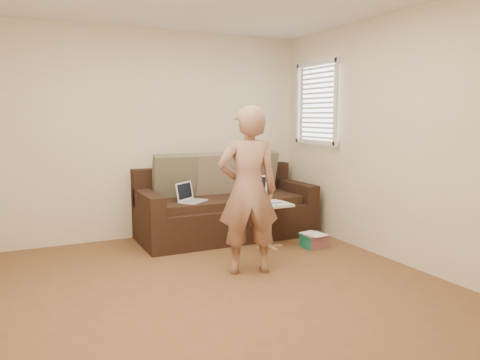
{
  "coord_description": "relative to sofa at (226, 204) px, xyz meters",
  "views": [
    {
      "loc": [
        -1.58,
        -3.57,
        1.54
      ],
      "look_at": [
        0.8,
        1.4,
        0.78
      ],
      "focal_mm": 35.05,
      "sensor_mm": 36.0,
      "label": 1
    }
  ],
  "objects": [
    {
      "name": "floor",
      "position": [
        -0.79,
        -1.77,
        -0.42
      ],
      "size": [
        4.5,
        4.5,
        0.0
      ],
      "primitive_type": "plane",
      "color": "brown",
      "rests_on": "ground"
    },
    {
      "name": "wall_back",
      "position": [
        -0.79,
        0.48,
        0.87
      ],
      "size": [
        4.0,
        0.0,
        4.0
      ],
      "primitive_type": "plane",
      "rotation": [
        1.57,
        0.0,
        0.0
      ],
      "color": "beige",
      "rests_on": "ground"
    },
    {
      "name": "wall_front",
      "position": [
        -0.79,
        -4.03,
        0.87
      ],
      "size": [
        4.0,
        0.0,
        4.0
      ],
      "primitive_type": "plane",
      "rotation": [
        -1.57,
        0.0,
        0.0
      ],
      "color": "beige",
      "rests_on": "ground"
    },
    {
      "name": "wall_right",
      "position": [
        1.21,
        -1.77,
        0.87
      ],
      "size": [
        0.0,
        4.5,
        4.5
      ],
      "primitive_type": "plane",
      "rotation": [
        1.57,
        0.0,
        -1.57
      ],
      "color": "beige",
      "rests_on": "ground"
    },
    {
      "name": "window_blinds",
      "position": [
        1.16,
        -0.27,
        1.28
      ],
      "size": [
        0.12,
        0.88,
        1.08
      ],
      "primitive_type": null,
      "color": "white",
      "rests_on": "wall_right"
    },
    {
      "name": "sofa",
      "position": [
        0.0,
        0.0,
        0.0
      ],
      "size": [
        2.2,
        0.95,
        0.85
      ],
      "primitive_type": null,
      "color": "black",
      "rests_on": "ground"
    },
    {
      "name": "pillow_left",
      "position": [
        -0.6,
        0.23,
        0.37
      ],
      "size": [
        0.55,
        0.29,
        0.57
      ],
      "primitive_type": null,
      "rotation": [
        0.28,
        0.0,
        0.0
      ],
      "color": "#53523D",
      "rests_on": "sofa"
    },
    {
      "name": "pillow_mid",
      "position": [
        -0.05,
        0.22,
        0.37
      ],
      "size": [
        0.55,
        0.27,
        0.57
      ],
      "primitive_type": null,
      "rotation": [
        0.24,
        0.0,
        0.0
      ],
      "color": "#716451",
      "rests_on": "sofa"
    },
    {
      "name": "pillow_right",
      "position": [
        0.55,
        0.23,
        0.37
      ],
      "size": [
        0.55,
        0.28,
        0.57
      ],
      "primitive_type": null,
      "rotation": [
        0.26,
        0.0,
        0.0
      ],
      "color": "#53523D",
      "rests_on": "sofa"
    },
    {
      "name": "laptop_silver",
      "position": [
        0.38,
        -0.05,
        0.1
      ],
      "size": [
        0.42,
        0.39,
        0.23
      ],
      "primitive_type": null,
      "rotation": [
        0.0,
        0.0,
        -0.53
      ],
      "color": "#B7BABC",
      "rests_on": "sofa"
    },
    {
      "name": "laptop_white",
      "position": [
        -0.5,
        -0.15,
        0.1
      ],
      "size": [
        0.4,
        0.38,
        0.24
      ],
      "primitive_type": null,
      "rotation": [
        0.0,
        0.0,
        0.66
      ],
      "color": "white",
      "rests_on": "sofa"
    },
    {
      "name": "person",
      "position": [
        -0.36,
        -1.34,
        0.39
      ],
      "size": [
        0.68,
        0.55,
        1.64
      ],
      "primitive_type": "imported",
      "rotation": [
        0.0,
        0.0,
        2.87
      ],
      "color": "#996153",
      "rests_on": "ground"
    },
    {
      "name": "side_table",
      "position": [
        0.26,
        -0.67,
        -0.16
      ],
      "size": [
        0.48,
        0.33,
        0.52
      ],
      "primitive_type": null,
      "color": "silver",
      "rests_on": "ground"
    },
    {
      "name": "drinking_glass",
      "position": [
        0.09,
        -0.59,
        0.16
      ],
      "size": [
        0.07,
        0.07,
        0.12
      ],
      "primitive_type": null,
      "color": "silver",
      "rests_on": "side_table"
    },
    {
      "name": "scissors",
      "position": [
        0.31,
        -0.69,
        0.11
      ],
      "size": [
        0.2,
        0.15,
        0.02
      ],
      "primitive_type": null,
      "rotation": [
        0.0,
        0.0,
        0.29
      ],
      "color": "silver",
      "rests_on": "side_table"
    },
    {
      "name": "paper_on_table",
      "position": [
        0.34,
        -0.59,
        0.1
      ],
      "size": [
        0.25,
        0.33,
        0.0
      ],
      "primitive_type": null,
      "rotation": [
        0.0,
        0.0,
        -0.14
      ],
      "color": "white",
      "rests_on": "side_table"
    },
    {
      "name": "striped_box",
      "position": [
        0.72,
        -0.9,
        -0.34
      ],
      "size": [
        0.27,
        0.27,
        0.17
      ],
      "primitive_type": null,
      "color": "red",
      "rests_on": "ground"
    }
  ]
}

